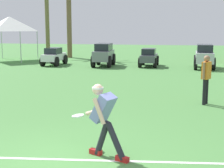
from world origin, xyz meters
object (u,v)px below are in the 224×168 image
(frisbee_thrower, at_px, (104,117))
(parked_car_slot_d, at_px, (204,56))
(palm_tree_left_of_centre, at_px, (69,14))
(event_tent, at_px, (9,24))
(parked_car_slot_b, at_px, (104,54))
(parked_car_slot_c, at_px, (149,57))
(palm_tree_far_left, at_px, (47,7))
(parked_car_slot_a, at_px, (54,56))
(frisbee_in_flight, at_px, (78,116))
(teammate_near_sideline, at_px, (206,75))

(frisbee_thrower, relative_size, parked_car_slot_d, 0.58)
(parked_car_slot_d, height_order, palm_tree_left_of_centre, palm_tree_left_of_centre)
(event_tent, bearing_deg, parked_car_slot_d, -9.75)
(parked_car_slot_b, xyz_separation_m, palm_tree_left_of_centre, (-3.80, 5.22, 2.62))
(parked_car_slot_c, height_order, parked_car_slot_d, parked_car_slot_d)
(parked_car_slot_b, xyz_separation_m, palm_tree_far_left, (-6.28, 7.04, 3.26))
(parked_car_slot_d, bearing_deg, frisbee_thrower, -101.63)
(parked_car_slot_a, bearing_deg, parked_car_slot_c, 3.66)
(frisbee_in_flight, xyz_separation_m, teammate_near_sideline, (2.93, 4.39, 0.30))
(frisbee_thrower, bearing_deg, frisbee_in_flight, 141.32)
(parked_car_slot_a, bearing_deg, parked_car_slot_b, 0.19)
(parked_car_slot_a, bearing_deg, palm_tree_far_left, 113.44)
(teammate_near_sideline, relative_size, palm_tree_left_of_centre, 0.27)
(frisbee_thrower, xyz_separation_m, teammate_near_sideline, (2.27, 4.91, 0.15))
(teammate_near_sideline, bearing_deg, frisbee_in_flight, -123.69)
(event_tent, bearing_deg, teammate_near_sideline, -43.45)
(frisbee_thrower, bearing_deg, parked_car_slot_d, 78.37)
(frisbee_in_flight, relative_size, palm_tree_left_of_centre, 0.05)
(frisbee_thrower, height_order, parked_car_slot_a, frisbee_thrower)
(palm_tree_far_left, distance_m, event_tent, 5.15)
(parked_car_slot_b, xyz_separation_m, parked_car_slot_c, (2.76, 0.37, -0.18))
(frisbee_thrower, distance_m, parked_car_slot_d, 14.84)
(parked_car_slot_a, height_order, parked_car_slot_d, parked_car_slot_d)
(parked_car_slot_d, bearing_deg, palm_tree_left_of_centre, 151.60)
(parked_car_slot_d, height_order, palm_tree_far_left, palm_tree_far_left)
(parked_car_slot_c, bearing_deg, palm_tree_left_of_centre, 143.58)
(parked_car_slot_b, relative_size, parked_car_slot_c, 1.06)
(parked_car_slot_a, distance_m, palm_tree_left_of_centre, 5.96)
(palm_tree_far_left, bearing_deg, parked_car_slot_c, -36.39)
(parked_car_slot_c, bearing_deg, palm_tree_far_left, 143.61)
(parked_car_slot_d, bearing_deg, teammate_near_sideline, -94.30)
(palm_tree_far_left, bearing_deg, teammate_near_sideline, -55.33)
(parked_car_slot_d, relative_size, palm_tree_left_of_centre, 0.42)
(frisbee_thrower, relative_size, parked_car_slot_b, 0.59)
(parked_car_slot_a, xyz_separation_m, event_tent, (-4.03, 2.19, 2.04))
(parked_car_slot_b, bearing_deg, event_tent, 163.26)
(frisbee_thrower, relative_size, parked_car_slot_c, 0.63)
(parked_car_slot_b, height_order, parked_car_slot_c, parked_car_slot_b)
(frisbee_thrower, relative_size, palm_tree_left_of_centre, 0.24)
(frisbee_in_flight, height_order, parked_car_slot_b, parked_car_slot_b)
(teammate_near_sideline, height_order, parked_car_slot_a, teammate_near_sideline)
(parked_car_slot_a, relative_size, palm_tree_far_left, 0.34)
(parked_car_slot_c, relative_size, palm_tree_left_of_centre, 0.39)
(teammate_near_sideline, distance_m, palm_tree_far_left, 20.61)
(event_tent, bearing_deg, palm_tree_far_left, 78.60)
(parked_car_slot_c, bearing_deg, parked_car_slot_d, -8.24)
(parked_car_slot_c, xyz_separation_m, palm_tree_left_of_centre, (-6.57, 4.85, 2.80))
(teammate_near_sideline, xyz_separation_m, palm_tree_far_left, (-11.59, 16.76, 3.07))
(frisbee_in_flight, height_order, palm_tree_far_left, palm_tree_far_left)
(frisbee_thrower, height_order, parked_car_slot_c, frisbee_thrower)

